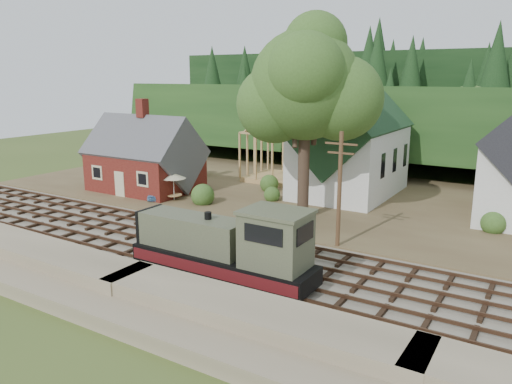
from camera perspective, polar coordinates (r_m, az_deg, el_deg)
The scene contains 16 objects.
ground at distance 33.38m, azimuth -5.53°, elevation -7.02°, with size 140.00×140.00×0.00m, color #384C1E.
embankment at distance 27.64m, azimuth -16.45°, elevation -11.96°, with size 64.00×5.00×1.60m, color #7F7259.
railroad_bed at distance 33.36m, azimuth -5.54°, elevation -6.89°, with size 64.00×11.00×0.16m, color #726B5B.
village_flat at distance 48.27m, azimuth 7.44°, elevation -0.52°, with size 64.00×26.00×0.30m, color brown.
hillside at distance 70.48m, azimuth 15.53°, elevation 3.32°, with size 70.00×28.00×8.00m, color #1E3F19.
ridge at distance 85.81m, azimuth 18.58°, elevation 4.80°, with size 80.00×20.00×12.00m, color black.
depot at distance 50.85m, azimuth -12.57°, elevation 3.50°, with size 10.80×7.41×9.00m.
church at distance 48.12m, azimuth 10.63°, elevation 5.42°, with size 8.40×15.17×13.00m.
timber_frame at distance 53.79m, azimuth 3.47°, elevation 4.36°, with size 8.20×6.20×6.99m.
lattice_tower at distance 58.53m, azimuth 6.40°, elevation 11.67°, with size 3.20×3.20×12.12m.
big_tree at distance 38.85m, azimuth 5.94°, elevation 11.23°, with size 10.90×8.40×14.70m.
telegraph_pole_near at distance 33.20m, azimuth 9.52°, elevation 0.39°, with size 2.20×0.28×8.00m.
locomotive at distance 28.34m, azimuth -3.23°, elevation -6.39°, with size 11.16×2.79×4.49m.
car_blue at distance 47.23m, azimuth -11.26°, elevation -0.12°, with size 1.25×3.11×1.06m, color #6199D0.
car_green at distance 55.94m, azimuth -14.84°, elevation 1.82°, with size 1.26×3.61×1.19m, color #6E996A.
patio_set at distance 46.17m, azimuth -9.43°, elevation 1.72°, with size 2.28×2.28×2.54m.
Camera 1 is at (19.08, -24.86, 11.49)m, focal length 35.00 mm.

